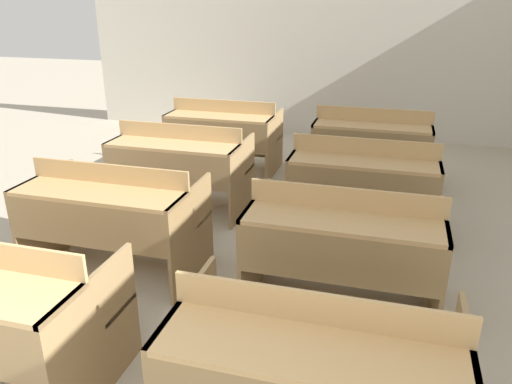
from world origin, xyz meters
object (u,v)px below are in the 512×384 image
Objects in this scene: bench_second_left at (113,215)px; bench_second_right at (343,244)px; bench_front_right at (313,371)px; bench_back_left at (224,133)px; bench_back_right at (371,143)px; bench_third_right at (363,182)px; bench_third_left at (181,164)px.

bench_second_left is 1.00× the size of bench_second_right.
bench_front_right and bench_back_left have the same top height.
bench_front_right is 3.81m from bench_back_right.
bench_third_right is at bearing 89.48° from bench_front_right.
bench_front_right is 2.51m from bench_third_right.
bench_third_right is (1.78, -0.04, 0.00)m from bench_third_left.
bench_front_right and bench_back_right have the same top height.
bench_front_right is 1.26m from bench_second_right.
bench_back_left is (-1.74, 3.80, 0.00)m from bench_front_right.
bench_front_right and bench_third_right have the same top height.
bench_second_left and bench_third_left have the same top height.
bench_third_right is (0.02, 2.51, 0.00)m from bench_front_right.
bench_second_left and bench_back_right have the same top height.
bench_second_right is 1.00× the size of bench_third_right.
bench_second_right is 3.07m from bench_back_left.
bench_third_right is 1.00× the size of bench_back_left.
bench_back_left is at bearing 143.83° from bench_third_right.
bench_back_left is (-1.73, 2.53, 0.00)m from bench_second_right.
bench_second_left is 3.10m from bench_back_right.
bench_second_left is 1.74m from bench_second_right.
bench_front_right is 2.17m from bench_second_left.
bench_back_right is (0.02, 3.81, 0.00)m from bench_front_right.
bench_back_left is at bearing 114.59° from bench_front_right.
bench_third_left and bench_back_right have the same top height.
bench_second_left is 1.00× the size of bench_back_left.
bench_second_right is at bearing -90.67° from bench_back_right.
bench_third_right is (1.78, 1.24, 0.00)m from bench_second_left.
bench_second_left is (-1.76, 1.27, 0.00)m from bench_front_right.
bench_back_right is at bearing 55.05° from bench_second_left.
bench_front_right is 1.00× the size of bench_third_right.
bench_second_right is at bearing -36.35° from bench_third_left.
bench_third_left is 1.25m from bench_back_left.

